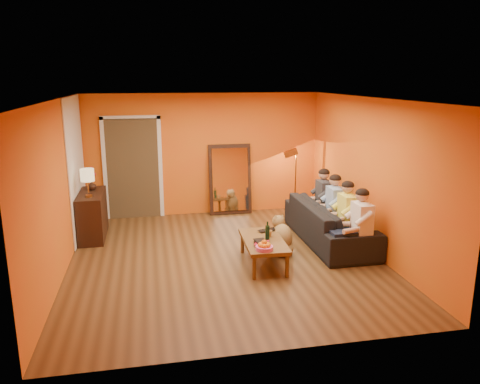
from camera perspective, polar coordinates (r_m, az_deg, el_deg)
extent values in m
cube|color=brown|center=(7.82, -1.83, -8.13)|extent=(5.00, 5.50, 0.00)
cube|color=white|center=(7.25, -1.99, 11.28)|extent=(5.00, 5.50, 0.00)
cube|color=orange|center=(10.10, -4.44, 4.57)|extent=(5.00, 0.00, 2.60)
cube|color=orange|center=(7.46, -21.22, 0.31)|extent=(0.00, 5.50, 2.60)
cube|color=orange|center=(8.20, 15.62, 1.91)|extent=(0.00, 5.50, 2.60)
cube|color=white|center=(9.15, -19.33, 2.84)|extent=(0.02, 1.90, 2.58)
cube|color=#3F2D19|center=(10.16, -12.90, 2.89)|extent=(1.06, 0.30, 2.10)
cube|color=white|center=(10.08, -16.16, 2.60)|extent=(0.08, 0.06, 2.20)
cube|color=white|center=(10.04, -9.66, 2.91)|extent=(0.08, 0.06, 2.20)
cube|color=white|center=(9.90, -13.25, 8.84)|extent=(1.22, 0.06, 0.08)
cube|color=black|center=(10.17, -1.22, 1.57)|extent=(0.92, 0.27, 1.51)
cube|color=white|center=(10.13, -1.18, 1.52)|extent=(0.78, 0.21, 1.35)
cube|color=black|center=(9.12, -17.53, -2.71)|extent=(0.44, 1.18, 0.85)
imported|color=black|center=(8.64, 10.86, -3.67)|extent=(2.46, 0.96, 0.72)
cylinder|color=black|center=(7.37, 3.36, -4.77)|extent=(0.07, 0.07, 0.31)
imported|color=#B27F3F|center=(7.58, 3.54, -5.08)|extent=(0.13, 0.13, 0.10)
imported|color=black|center=(7.81, 3.54, -4.77)|extent=(0.38, 0.30, 0.03)
imported|color=black|center=(7.23, 1.87, -6.34)|extent=(0.18, 0.23, 0.02)
imported|color=#A31227|center=(7.23, 1.93, -6.15)|extent=(0.29, 0.32, 0.02)
imported|color=black|center=(7.20, 1.89, -6.06)|extent=(0.20, 0.25, 0.02)
imported|color=black|center=(9.24, -17.60, 0.77)|extent=(0.17, 0.17, 0.17)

